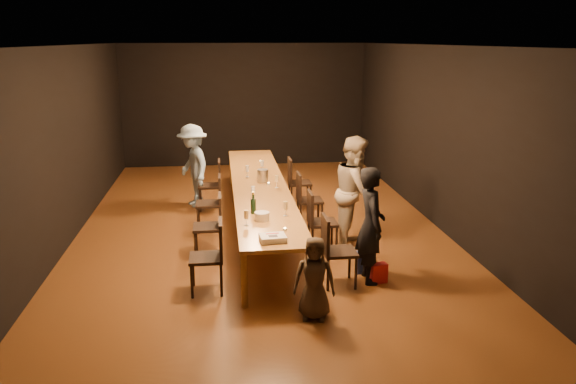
{
  "coord_description": "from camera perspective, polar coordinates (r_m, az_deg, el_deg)",
  "views": [
    {
      "loc": [
        -0.63,
        -9.02,
        3.09
      ],
      "look_at": [
        0.3,
        -1.42,
        1.0
      ],
      "focal_mm": 35.0,
      "sensor_mm": 36.0,
      "label": 1
    }
  ],
  "objects": [
    {
      "name": "chair_left_2",
      "position": [
        9.4,
        -8.06,
        -1.11
      ],
      "size": [
        0.42,
        0.42,
        0.93
      ],
      "primitive_type": null,
      "rotation": [
        0.0,
        0.0,
        1.57
      ],
      "color": "black",
      "rests_on": "ground"
    },
    {
      "name": "ground",
      "position": [
        9.56,
        -2.85,
        -3.62
      ],
      "size": [
        10.0,
        10.0,
        0.0
      ],
      "primitive_type": "plane",
      "color": "#411E10",
      "rests_on": "ground"
    },
    {
      "name": "chair_left_3",
      "position": [
        10.55,
        -7.97,
        0.71
      ],
      "size": [
        0.42,
        0.42,
        0.93
      ],
      "primitive_type": null,
      "rotation": [
        0.0,
        0.0,
        1.57
      ],
      "color": "black",
      "rests_on": "ground"
    },
    {
      "name": "wineglass_5",
      "position": [
        10.26,
        -2.63,
        2.66
      ],
      "size": [
        0.06,
        0.06,
        0.21
      ],
      "primitive_type": null,
      "color": "silver",
      "rests_on": "table"
    },
    {
      "name": "wineglass_1",
      "position": [
        7.67,
        -0.26,
        -1.71
      ],
      "size": [
        0.06,
        0.06,
        0.21
      ],
      "primitive_type": null,
      "color": "beige",
      "rests_on": "table"
    },
    {
      "name": "ice_bucket",
      "position": [
        9.53,
        -2.58,
        1.69
      ],
      "size": [
        0.23,
        0.23,
        0.21
      ],
      "primitive_type": "cylinder",
      "rotation": [
        0.0,
        0.0,
        0.2
      ],
      "color": "#B9BABE",
      "rests_on": "table"
    },
    {
      "name": "gift_bag_blue",
      "position": [
        7.79,
        7.84,
        -7.1
      ],
      "size": [
        0.24,
        0.17,
        0.29
      ],
      "primitive_type": "cube",
      "rotation": [
        0.0,
        0.0,
        -0.06
      ],
      "color": "#2742AA",
      "rests_on": "ground"
    },
    {
      "name": "tealight_mid",
      "position": [
        9.34,
        -1.99,
        0.84
      ],
      "size": [
        0.05,
        0.05,
        0.03
      ],
      "primitive_type": "cylinder",
      "color": "#B2B7B2",
      "rests_on": "table"
    },
    {
      "name": "child",
      "position": [
        6.41,
        2.7,
        -8.74
      ],
      "size": [
        0.53,
        0.41,
        0.97
      ],
      "primitive_type": "imported",
      "rotation": [
        0.0,
        0.0,
        -0.22
      ],
      "color": "#3C2F21",
      "rests_on": "ground"
    },
    {
      "name": "chair_right_0",
      "position": [
        7.27,
        5.26,
        -5.97
      ],
      "size": [
        0.42,
        0.42,
        0.93
      ],
      "primitive_type": null,
      "rotation": [
        0.0,
        0.0,
        -1.57
      ],
      "color": "black",
      "rests_on": "ground"
    },
    {
      "name": "room_shell",
      "position": [
        9.1,
        -3.02,
        8.85
      ],
      "size": [
        6.04,
        10.04,
        3.02
      ],
      "color": "black",
      "rests_on": "ground"
    },
    {
      "name": "wineglass_4",
      "position": [
        9.87,
        -4.16,
        2.12
      ],
      "size": [
        0.06,
        0.06,
        0.21
      ],
      "primitive_type": null,
      "color": "silver",
      "rests_on": "table"
    },
    {
      "name": "plate_stack",
      "position": [
        7.5,
        -2.66,
        -2.48
      ],
      "size": [
        0.27,
        0.27,
        0.11
      ],
      "primitive_type": "cylinder",
      "rotation": [
        0.0,
        0.0,
        0.42
      ],
      "color": "white",
      "rests_on": "table"
    },
    {
      "name": "birthday_cake",
      "position": [
        6.76,
        -1.55,
        -4.7
      ],
      "size": [
        0.33,
        0.27,
        0.07
      ],
      "rotation": [
        0.0,
        0.0,
        0.09
      ],
      "color": "white",
      "rests_on": "table"
    },
    {
      "name": "chair_left_0",
      "position": [
        7.13,
        -8.32,
        -6.53
      ],
      "size": [
        0.42,
        0.42,
        0.93
      ],
      "primitive_type": null,
      "rotation": [
        0.0,
        0.0,
        1.57
      ],
      "color": "black",
      "rests_on": "ground"
    },
    {
      "name": "gift_bag_red",
      "position": [
        7.52,
        9.16,
        -8.13
      ],
      "size": [
        0.24,
        0.17,
        0.26
      ],
      "primitive_type": "cube",
      "rotation": [
        0.0,
        0.0,
        0.21
      ],
      "color": "red",
      "rests_on": "ground"
    },
    {
      "name": "wineglass_3",
      "position": [
        9.12,
        -1.17,
        1.07
      ],
      "size": [
        0.06,
        0.06,
        0.21
      ],
      "primitive_type": null,
      "color": "beige",
      "rests_on": "table"
    },
    {
      "name": "woman_birthday",
      "position": [
        7.35,
        8.42,
        -3.32
      ],
      "size": [
        0.38,
        0.57,
        1.54
      ],
      "primitive_type": "imported",
      "rotation": [
        0.0,
        0.0,
        1.55
      ],
      "color": "black",
      "rests_on": "ground"
    },
    {
      "name": "man_blue",
      "position": [
        10.76,
        -9.61,
        2.66
      ],
      "size": [
        0.92,
        1.15,
        1.56
      ],
      "primitive_type": "imported",
      "rotation": [
        0.0,
        0.0,
        -1.19
      ],
      "color": "#7EA0C3",
      "rests_on": "ground"
    },
    {
      "name": "chair_left_1",
      "position": [
        8.25,
        -8.17,
        -3.45
      ],
      "size": [
        0.42,
        0.42,
        0.93
      ],
      "primitive_type": null,
      "rotation": [
        0.0,
        0.0,
        1.57
      ],
      "color": "black",
      "rests_on": "ground"
    },
    {
      "name": "tealight_near",
      "position": [
        7.12,
        -0.32,
        -3.81
      ],
      "size": [
        0.05,
        0.05,
        0.03
      ],
      "primitive_type": "cylinder",
      "color": "#B2B7B2",
      "rests_on": "table"
    },
    {
      "name": "chair_right_1",
      "position": [
        8.38,
        3.54,
        -3.02
      ],
      "size": [
        0.42,
        0.42,
        0.93
      ],
      "primitive_type": null,
      "rotation": [
        0.0,
        0.0,
        -1.57
      ],
      "color": "black",
      "rests_on": "ground"
    },
    {
      "name": "wineglass_0",
      "position": [
        7.3,
        -4.26,
        -2.64
      ],
      "size": [
        0.06,
        0.06,
        0.21
      ],
      "primitive_type": null,
      "color": "beige",
      "rests_on": "table"
    },
    {
      "name": "tealight_far",
      "position": [
        11.07,
        -2.8,
        3.12
      ],
      "size": [
        0.05,
        0.05,
        0.03
      ],
      "primitive_type": "cylinder",
      "color": "#B2B7B2",
      "rests_on": "table"
    },
    {
      "name": "chair_right_3",
      "position": [
        10.65,
        1.2,
        1.0
      ],
      "size": [
        0.42,
        0.42,
        0.93
      ],
      "primitive_type": null,
      "rotation": [
        0.0,
        0.0,
        -1.57
      ],
      "color": "black",
      "rests_on": "ground"
    },
    {
      "name": "champagne_bottle",
      "position": [
        7.77,
        -3.55,
        -1.1
      ],
      "size": [
        0.08,
        0.08,
        0.31
      ],
      "primitive_type": null,
      "rotation": [
        0.0,
        0.0,
        -0.16
      ],
      "color": "black",
      "rests_on": "table"
    },
    {
      "name": "woman_tan",
      "position": [
        8.61,
        6.88,
        0.07
      ],
      "size": [
        0.84,
        0.97,
        1.7
      ],
      "primitive_type": "imported",
      "rotation": [
        0.0,
        0.0,
        1.3
      ],
      "color": "#BDAA8D",
      "rests_on": "ground"
    },
    {
      "name": "table",
      "position": [
        9.35,
        -2.9,
        0.45
      ],
      "size": [
        0.9,
        6.0,
        0.75
      ],
      "color": "brown",
      "rests_on": "ground"
    },
    {
      "name": "chair_right_2",
      "position": [
        9.51,
        2.23,
        -0.77
      ],
      "size": [
        0.42,
        0.42,
        0.93
      ],
      "primitive_type": null,
      "rotation": [
        0.0,
        0.0,
        -1.57
      ],
      "color": "black",
      "rests_on": "ground"
    },
    {
      "name": "wineglass_2",
      "position": [
        8.47,
        -3.57,
        -0.08
      ],
      "size": [
        0.06,
        0.06,
        0.21
      ],
      "primitive_type": null,
      "color": "silver",
      "rests_on": "table"
    }
  ]
}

